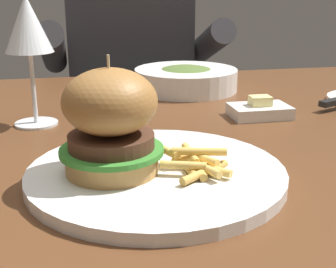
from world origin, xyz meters
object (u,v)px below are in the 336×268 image
Objects in this scene: main_plate at (156,174)px; soup_bowl at (186,78)px; wine_glass at (28,28)px; butter_dish at (260,110)px; diner_person at (130,114)px; burger_sandwich at (111,121)px.

soup_bowl is (0.15, 0.45, 0.02)m from main_plate.
wine_glass is 2.04× the size of butter_dish.
soup_bowl is 0.52m from diner_person.
burger_sandwich reaches higher than soup_bowl.
diner_person is at bearing 100.61° from butter_dish.
wine_glass is at bearing 175.25° from butter_dish.
diner_person is at bearing 84.70° from main_plate.
burger_sandwich is at bearing 179.21° from main_plate.
butter_dish is at bearing -79.39° from diner_person.
wine_glass reaches higher than soup_bowl.
butter_dish is at bearing 45.84° from main_plate.
wine_glass is at bearing 111.06° from burger_sandwich.
butter_dish is 0.74m from diner_person.
main_plate is 1.37× the size of soup_bowl.
soup_bowl is (0.20, 0.45, -0.05)m from burger_sandwich.
burger_sandwich is 0.28m from wine_glass.
wine_glass is (-0.15, 0.25, 0.14)m from main_plate.
main_plate is 1.47× the size of wine_glass.
butter_dish is 0.46× the size of soup_bowl.
main_plate is at bearing -0.79° from burger_sandwich.
burger_sandwich is (-0.05, 0.00, 0.07)m from main_plate.
diner_person reaches higher than soup_bowl.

